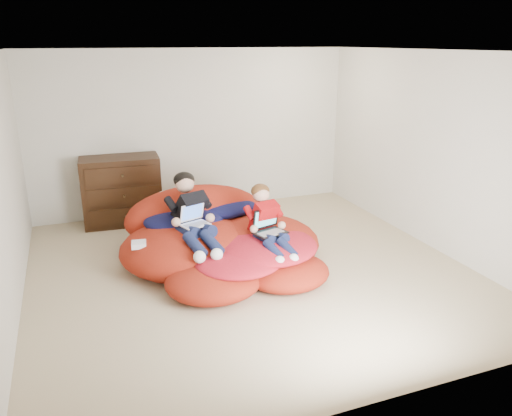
{
  "coord_description": "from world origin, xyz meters",
  "views": [
    {
      "loc": [
        -1.84,
        -5.08,
        2.6
      ],
      "look_at": [
        0.16,
        0.2,
        0.7
      ],
      "focal_mm": 35.0,
      "sensor_mm": 36.0,
      "label": 1
    }
  ],
  "objects": [
    {
      "name": "cream_pillow",
      "position": [
        -0.74,
        1.09,
        0.62
      ],
      "size": [
        0.45,
        0.29,
        0.29
      ],
      "primitive_type": "ellipsoid",
      "color": "beige",
      "rests_on": "beanbag_pile"
    },
    {
      "name": "laptop_black",
      "position": [
        0.2,
        -0.1,
        0.57
      ],
      "size": [
        0.42,
        0.39,
        0.26
      ],
      "color": "black",
      "rests_on": "younger_boy"
    },
    {
      "name": "dresser",
      "position": [
        -1.21,
        2.2,
        0.5
      ],
      "size": [
        1.15,
        0.66,
        1.01
      ],
      "color": "#301C0D",
      "rests_on": "ground"
    },
    {
      "name": "younger_boy",
      "position": [
        0.2,
        -0.06,
        0.63
      ],
      "size": [
        0.37,
        0.95,
        0.7
      ],
      "color": "#B20F12",
      "rests_on": "beanbag_pile"
    },
    {
      "name": "power_adapter",
      "position": [
        -1.24,
        0.24,
        0.42
      ],
      "size": [
        0.18,
        0.18,
        0.06
      ],
      "primitive_type": "cube",
      "rotation": [
        0.0,
        0.0,
        -0.15
      ],
      "color": "white",
      "rests_on": "beanbag_pile"
    },
    {
      "name": "beanbag_pile",
      "position": [
        -0.24,
        0.35,
        0.26
      ],
      "size": [
        2.46,
        2.32,
        0.9
      ],
      "color": "#AC2513",
      "rests_on": "ground"
    },
    {
      "name": "older_boy",
      "position": [
        -0.59,
        0.38,
        0.69
      ],
      "size": [
        0.46,
        1.22,
        0.74
      ],
      "color": "black",
      "rests_on": "beanbag_pile"
    },
    {
      "name": "laptop_white",
      "position": [
        -0.59,
        0.27,
        0.63
      ],
      "size": [
        0.36,
        0.36,
        0.23
      ],
      "color": "white",
      "rests_on": "older_boy"
    },
    {
      "name": "room_shell",
      "position": [
        0.0,
        0.0,
        0.22
      ],
      "size": [
        5.1,
        5.1,
        2.77
      ],
      "color": "tan",
      "rests_on": "ground"
    }
  ]
}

